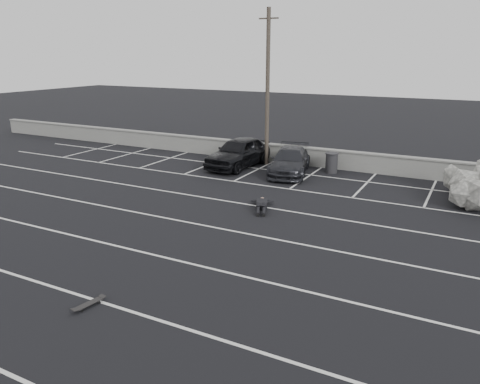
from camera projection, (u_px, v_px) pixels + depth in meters
The scene contains 9 objects.
ground at pixel (155, 255), 14.91m from camera, with size 120.00×120.00×0.00m, color black.
seawall at pixel (306, 156), 26.64m from camera, with size 50.00×0.45×1.06m.
stall_lines at pixel (221, 214), 18.69m from camera, with size 36.00×20.05×0.01m.
car_left at pixel (239, 152), 26.20m from camera, with size 1.96×4.88×1.66m, color black.
car_right at pixel (290, 161), 24.79m from camera, with size 1.88×4.62×1.34m, color black.
utility_pole at pixel (268, 88), 25.82m from camera, with size 1.13×0.23×8.50m.
trash_bin at pixel (332, 163), 24.98m from camera, with size 0.71×0.71×1.08m.
person at pixel (262, 201), 19.53m from camera, with size 1.84×2.63×0.49m, color black, non-canonical shape.
skateboard at pixel (89, 304), 11.88m from camera, with size 0.33×0.80×0.09m.
Camera 1 is at (8.77, -10.88, 6.21)m, focal length 35.00 mm.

